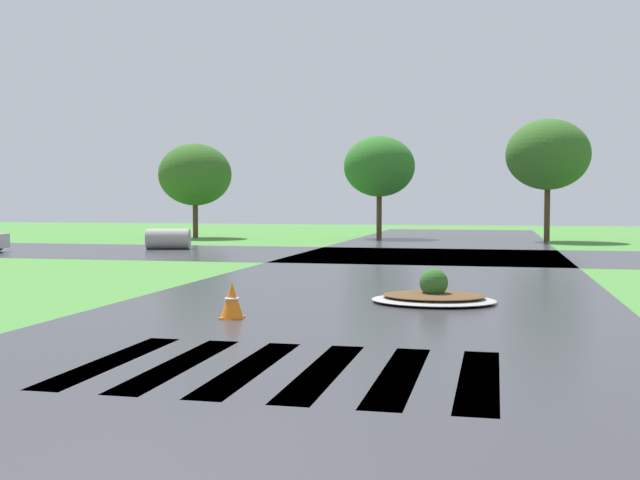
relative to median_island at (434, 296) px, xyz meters
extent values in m
cube|color=#35353A|center=(-1.24, -0.55, -0.14)|extent=(9.69, 80.00, 0.01)
cube|color=#35353A|center=(-1.24, 13.19, -0.14)|extent=(90.00, 8.73, 0.01)
cube|color=white|center=(-3.49, -6.47, -0.14)|extent=(0.45, 3.22, 0.01)
cube|color=white|center=(-2.59, -6.47, -0.14)|extent=(0.45, 3.22, 0.01)
cube|color=white|center=(-1.69, -6.47, -0.14)|extent=(0.45, 3.22, 0.01)
cube|color=white|center=(-0.79, -6.47, -0.14)|extent=(0.45, 3.22, 0.01)
cube|color=white|center=(0.11, -6.47, -0.14)|extent=(0.45, 3.22, 0.01)
cube|color=white|center=(1.01, -6.47, -0.14)|extent=(0.45, 3.22, 0.01)
ellipsoid|color=#9E9B93|center=(0.00, 0.00, -0.08)|extent=(2.44, 1.95, 0.12)
ellipsoid|color=brown|center=(0.00, 0.00, 0.01)|extent=(2.00, 1.60, 0.10)
sphere|color=#2D6023|center=(0.00, 0.00, 0.26)|extent=(0.56, 0.56, 0.56)
cylinder|color=#9E9B93|center=(-12.05, 14.71, 0.28)|extent=(1.91, 1.24, 0.85)
cone|color=orange|center=(-3.20, -2.78, 0.17)|extent=(0.40, 0.40, 0.63)
torus|color=white|center=(-3.20, -2.78, 0.20)|extent=(0.25, 0.25, 0.04)
cube|color=orange|center=(-3.20, -2.78, -0.13)|extent=(0.36, 0.36, 0.03)
cylinder|color=#4C3823|center=(-14.65, 24.22, 0.88)|extent=(0.28, 0.28, 2.04)
ellipsoid|color=#336120|center=(-14.65, 24.22, 3.27)|extent=(3.92, 3.92, 3.33)
cylinder|color=#4C3823|center=(-4.89, 25.79, 1.11)|extent=(0.28, 0.28, 2.50)
ellipsoid|color=#2D6C24|center=(-4.89, 25.79, 3.68)|extent=(3.76, 3.76, 3.20)
cylinder|color=#4C3823|center=(3.63, 24.63, 1.28)|extent=(0.28, 0.28, 2.85)
ellipsoid|color=#346223|center=(3.63, 24.63, 4.13)|extent=(4.09, 4.09, 3.47)
camera|label=1|loc=(1.18, -15.33, 1.86)|focal=43.84mm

